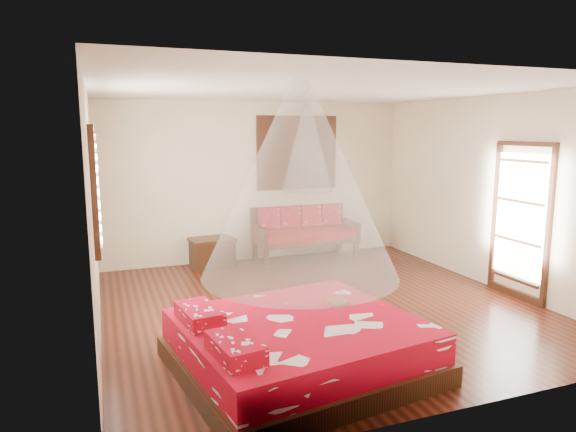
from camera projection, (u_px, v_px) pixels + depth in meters
name	position (u px, v px, depth m)	size (l,w,h in m)	color
room	(321.00, 202.00, 6.59)	(5.54, 5.54, 2.84)	black
bed	(297.00, 345.00, 4.97)	(2.53, 2.35, 0.65)	black
daybed	(304.00, 231.00, 9.19)	(1.80, 0.80, 0.95)	black
storage_chest	(212.00, 252.00, 8.73)	(0.77, 0.60, 0.50)	black
shutter_panel	(297.00, 153.00, 9.27)	(1.52, 0.06, 1.32)	black
window_left	(95.00, 185.00, 5.79)	(0.10, 1.74, 1.34)	black
glazed_door	(520.00, 222.00, 7.02)	(0.08, 1.02, 2.16)	black
wine_tray	(337.00, 299.00, 5.43)	(0.23, 0.23, 0.19)	brown
mosquito_net_main	(300.00, 181.00, 4.72)	(1.86, 1.86, 1.80)	white
mosquito_net_daybed	(307.00, 148.00, 8.82)	(0.88, 0.88, 1.50)	white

